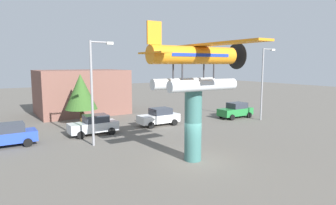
# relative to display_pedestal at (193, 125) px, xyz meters

# --- Properties ---
(ground_plane) EXTENTS (140.00, 140.00, 0.00)m
(ground_plane) POSITION_rel_display_pedestal_xyz_m (0.00, 0.00, -2.29)
(ground_plane) COLOR #605B54
(display_pedestal) EXTENTS (1.10, 1.10, 4.58)m
(display_pedestal) POSITION_rel_display_pedestal_xyz_m (0.00, 0.00, 0.00)
(display_pedestal) COLOR #386B66
(display_pedestal) RESTS_ON ground
(floatplane_monument) EXTENTS (6.93, 10.41, 4.00)m
(floatplane_monument) POSITION_rel_display_pedestal_xyz_m (0.13, -0.00, 3.96)
(floatplane_monument) COLOR silver
(floatplane_monument) RESTS_ON display_pedestal
(car_near_blue) EXTENTS (4.20, 2.02, 1.76)m
(car_near_blue) POSITION_rel_display_pedestal_xyz_m (-9.93, 9.97, -1.41)
(car_near_blue) COLOR #2847B7
(car_near_blue) RESTS_ON ground
(car_mid_silver) EXTENTS (4.20, 2.02, 1.76)m
(car_mid_silver) POSITION_rel_display_pedestal_xyz_m (-3.21, 10.15, -1.41)
(car_mid_silver) COLOR silver
(car_mid_silver) RESTS_ON ground
(car_far_white) EXTENTS (4.20, 2.02, 1.76)m
(car_far_white) POSITION_rel_display_pedestal_xyz_m (3.64, 10.46, -1.41)
(car_far_white) COLOR white
(car_far_white) RESTS_ON ground
(car_distant_green) EXTENTS (4.20, 2.02, 1.76)m
(car_distant_green) POSITION_rel_display_pedestal_xyz_m (13.26, 9.33, -1.41)
(car_distant_green) COLOR #237A38
(car_distant_green) RESTS_ON ground
(streetlight_primary) EXTENTS (1.84, 0.28, 7.90)m
(streetlight_primary) POSITION_rel_display_pedestal_xyz_m (-4.15, 6.78, 2.30)
(streetlight_primary) COLOR gray
(streetlight_primary) RESTS_ON ground
(streetlight_secondary) EXTENTS (1.84, 0.28, 7.89)m
(streetlight_secondary) POSITION_rel_display_pedestal_xyz_m (14.85, 6.86, 2.29)
(streetlight_secondary) COLOR gray
(streetlight_secondary) RESTS_ON ground
(storefront_building) EXTENTS (10.35, 7.68, 5.44)m
(storefront_building) POSITION_rel_display_pedestal_xyz_m (-0.89, 22.00, 0.43)
(storefront_building) COLOR brown
(storefront_building) RESTS_ON ground
(tree_east) EXTENTS (3.27, 3.27, 5.19)m
(tree_east) POSITION_rel_display_pedestal_xyz_m (-2.81, 15.30, 1.07)
(tree_east) COLOR brown
(tree_east) RESTS_ON ground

